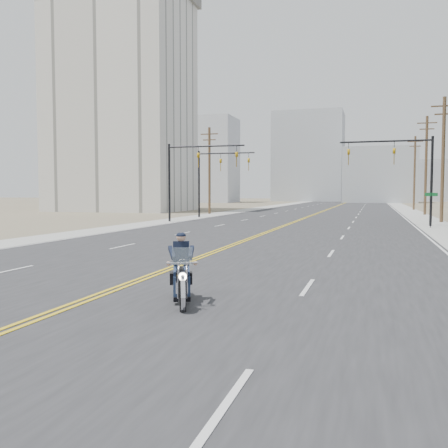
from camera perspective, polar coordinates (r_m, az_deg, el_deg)
ground_plane at (r=12.19m, az=-17.47°, el=-9.15°), size 400.00×400.00×0.00m
road at (r=80.14m, az=11.90°, el=1.67°), size 20.00×200.00×0.01m
sidewalk_left at (r=81.91m, az=3.86°, el=1.79°), size 3.00×200.00×0.01m
sidewalk_right at (r=80.00m, az=20.14°, el=1.53°), size 3.00×200.00×0.01m
traffic_mast_left at (r=44.72m, az=-3.88°, el=6.56°), size 7.10×0.26×7.00m
traffic_mast_right at (r=41.93m, az=19.91°, el=6.54°), size 7.10×0.26×7.00m
traffic_mast_far at (r=52.37m, az=-1.13°, el=6.07°), size 6.10×0.26×7.00m
street_sign at (r=40.03m, az=22.58°, el=2.14°), size 0.90×0.06×2.62m
utility_pole_c at (r=48.26m, az=23.75°, el=6.99°), size 2.20×0.30×11.00m
utility_pole_d at (r=63.16m, az=22.09°, el=6.40°), size 2.20×0.30×11.50m
utility_pole_e at (r=80.08m, az=20.95°, el=5.61°), size 2.20×0.30×11.00m
utility_pole_left at (r=60.99m, az=-1.68°, el=6.30°), size 2.20×0.30×10.50m
apartment_block at (r=74.55m, az=-11.61°, el=13.11°), size 18.00×14.00×30.00m
haze_bldg_a at (r=131.86m, az=-1.78°, el=7.28°), size 14.00×12.00×22.00m
haze_bldg_b at (r=134.89m, az=17.33°, el=5.33°), size 18.00×14.00×14.00m
haze_bldg_d at (r=151.33m, az=9.65°, el=7.52°), size 20.00×15.00×26.00m
haze_bldg_e at (r=160.89m, az=23.31°, el=4.55°), size 14.00×14.00×12.00m
haze_bldg_f at (r=150.97m, az=-5.39°, el=5.66°), size 12.00×12.00×16.00m
motorcyclist at (r=11.96m, az=-4.87°, el=-5.11°), size 1.71×2.36×1.69m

